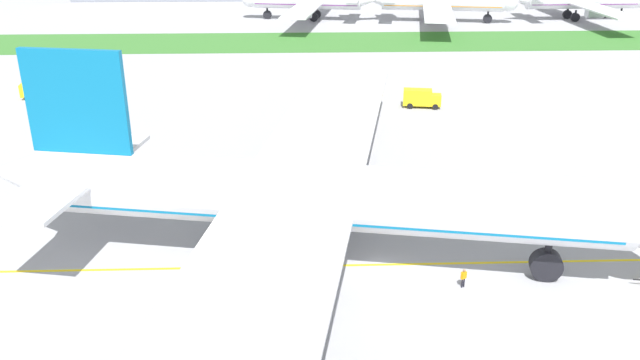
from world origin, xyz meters
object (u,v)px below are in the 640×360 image
parked_airliner_far_centre (440,2)px  parked_airliner_far_left (309,0)px  service_truck_catering_van (421,98)px  airliner_foreground (310,197)px  ground_crew_wingwalker_port (464,276)px  parked_airliner_far_right (580,0)px  service_truck_fuel_bowser (39,90)px  service_truck_baggage_loader (98,113)px

parked_airliner_far_centre → parked_airliner_far_left: bearing=171.9°
service_truck_catering_van → parked_airliner_far_left: 88.46m
airliner_foreground → parked_airliner_far_centre: (38.57, 130.16, -0.88)m
parked_airliner_far_centre → airliner_foreground: bearing=-106.5°
airliner_foreground → ground_crew_wingwalker_port: size_ratio=56.60×
parked_airliner_far_left → parked_airliner_far_right: bearing=-2.3°
service_truck_fuel_bowser → ground_crew_wingwalker_port: bearing=-46.8°
airliner_foreground → parked_airliner_far_centre: airliner_foreground is taller
service_truck_catering_van → parked_airliner_far_centre: bearing=76.4°
airliner_foreground → parked_airliner_far_left: (2.56, 135.28, -1.02)m
airliner_foreground → parked_airliner_far_centre: bearing=73.5°
parked_airliner_far_centre → parked_airliner_far_right: (39.85, 2.04, -0.00)m
airliner_foreground → service_truck_fuel_bowser: size_ratio=16.43×
service_truck_baggage_loader → parked_airliner_far_left: (33.45, 92.47, 3.99)m
service_truck_fuel_bowser → service_truck_baggage_loader: bearing=-44.5°
service_truck_fuel_bowser → airliner_foreground: bearing=-51.6°
airliner_foreground → ground_crew_wingwalker_port: bearing=-21.0°
service_truck_baggage_loader → parked_airliner_far_right: size_ratio=0.09×
service_truck_fuel_bowser → parked_airliner_far_left: parked_airliner_far_left is taller
airliner_foreground → service_truck_catering_van: airliner_foreground is taller
parked_airliner_far_centre → ground_crew_wingwalker_port: bearing=-100.8°
ground_crew_wingwalker_port → parked_airliner_far_centre: 137.58m
service_truck_baggage_loader → parked_airliner_far_centre: (69.46, 87.35, 4.13)m
airliner_foreground → service_truck_baggage_loader: bearing=125.8°
airliner_foreground → parked_airliner_far_right: bearing=59.3°
parked_airliner_far_right → service_truck_baggage_loader: bearing=-140.7°
airliner_foreground → ground_crew_wingwalker_port: airliner_foreground is taller
airliner_foreground → service_truck_fuel_bowser: 71.65m
service_truck_fuel_bowser → parked_airliner_far_right: bearing=31.8°
service_truck_baggage_loader → service_truck_catering_van: service_truck_catering_van is taller
service_truck_fuel_bowser → parked_airliner_far_centre: 111.31m
service_truck_baggage_loader → service_truck_catering_van: bearing=6.4°
parked_airliner_far_right → airliner_foreground: bearing=-120.7°
service_truck_fuel_bowser → parked_airliner_far_left: bearing=59.4°
service_truck_catering_van → parked_airliner_far_centre: parked_airliner_far_centre is taller
service_truck_fuel_bowser → parked_airliner_far_left: (46.93, 79.24, 3.96)m
service_truck_fuel_bowser → parked_airliner_far_centre: size_ratio=0.09×
service_truck_baggage_loader → service_truck_fuel_bowser: size_ratio=0.90×
service_truck_catering_van → parked_airliner_far_right: (59.58, 83.79, 3.94)m
airliner_foreground → parked_airliner_far_right: size_ratio=1.62×
parked_airliner_far_left → service_truck_catering_van: bearing=-79.4°
service_truck_baggage_loader → service_truck_catering_van: 50.04m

